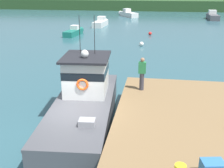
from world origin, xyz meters
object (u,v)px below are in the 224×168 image
object	(u,v)px
deckhand_by_the_boat	(142,73)
moored_boat_mid_harbor	(212,16)
main_fishing_boat	(85,101)
moored_boat_far_left	(74,32)
mooring_buoy_channel_marker	(89,54)
mooring_buoy_inshore	(150,33)
moored_boat_near_channel	(101,23)
moored_boat_outer_mooring	(128,14)
mooring_buoy_outer	(142,44)

from	to	relation	value
deckhand_by_the_boat	moored_boat_mid_harbor	size ratio (longest dim) A/B	0.26
main_fishing_boat	deckhand_by_the_boat	xyz separation A→B (m)	(2.53, 1.39, 1.05)
moored_boat_far_left	main_fishing_boat	bearing A→B (deg)	-72.50
mooring_buoy_channel_marker	mooring_buoy_inshore	bearing A→B (deg)	66.41
moored_boat_far_left	mooring_buoy_inshore	bearing A→B (deg)	9.07
deckhand_by_the_boat	main_fishing_boat	bearing A→B (deg)	-151.22
moored_boat_mid_harbor	moored_boat_near_channel	distance (m)	21.78
moored_boat_outer_mooring	moored_boat_near_channel	size ratio (longest dim) A/B	0.99
deckhand_by_the_boat	mooring_buoy_inshore	xyz separation A→B (m)	(-0.22, 22.95, -1.85)
deckhand_by_the_boat	moored_boat_mid_harbor	distance (m)	42.93
moored_boat_outer_mooring	mooring_buoy_channel_marker	world-z (taller)	moored_boat_outer_mooring
main_fishing_boat	moored_boat_mid_harbor	xyz separation A→B (m)	(13.00, 43.00, -0.45)
mooring_buoy_inshore	moored_boat_mid_harbor	bearing A→B (deg)	60.19
moored_boat_far_left	mooring_buoy_channel_marker	size ratio (longest dim) A/B	12.86
moored_boat_outer_mooring	moored_boat_near_channel	world-z (taller)	moored_boat_outer_mooring
main_fishing_boat	mooring_buoy_channel_marker	size ratio (longest dim) A/B	26.78
moored_boat_mid_harbor	moored_boat_far_left	xyz separation A→B (m)	(-20.19, -20.18, -0.14)
moored_boat_far_left	moored_boat_mid_harbor	bearing A→B (deg)	44.97
moored_boat_mid_harbor	moored_boat_far_left	size ratio (longest dim) A/B	1.33
main_fishing_boat	mooring_buoy_outer	distance (m)	17.55
moored_boat_far_left	moored_boat_near_channel	distance (m)	8.72
mooring_buoy_inshore	mooring_buoy_outer	world-z (taller)	mooring_buoy_outer
main_fishing_boat	mooring_buoy_channel_marker	distance (m)	12.88
mooring_buoy_channel_marker	moored_boat_near_channel	bearing A→B (deg)	97.74
moored_boat_outer_mooring	moored_boat_mid_harbor	distance (m)	15.82
main_fishing_boat	moored_boat_far_left	world-z (taller)	main_fishing_boat
moored_boat_far_left	mooring_buoy_outer	bearing A→B (deg)	-31.30
mooring_buoy_inshore	mooring_buoy_channel_marker	world-z (taller)	mooring_buoy_inshore
mooring_buoy_outer	moored_boat_mid_harbor	bearing A→B (deg)	66.01
mooring_buoy_inshore	moored_boat_near_channel	bearing A→B (deg)	137.70
deckhand_by_the_boat	moored_boat_outer_mooring	xyz separation A→B (m)	(-5.23, 43.58, -1.53)
deckhand_by_the_boat	mooring_buoy_channel_marker	world-z (taller)	deckhand_by_the_boat
mooring_buoy_inshore	mooring_buoy_outer	distance (m)	6.92
moored_boat_mid_harbor	mooring_buoy_outer	size ratio (longest dim) A/B	14.03
main_fishing_boat	mooring_buoy_outer	xyz separation A→B (m)	(1.63, 17.46, -0.78)
mooring_buoy_outer	mooring_buoy_channel_marker	distance (m)	6.66
mooring_buoy_inshore	moored_boat_far_left	bearing A→B (deg)	-170.93
main_fishing_boat	deckhand_by_the_boat	distance (m)	3.07
main_fishing_boat	moored_boat_near_channel	world-z (taller)	main_fishing_boat
main_fishing_boat	moored_boat_outer_mooring	xyz separation A→B (m)	(-2.70, 44.97, -0.48)
moored_boat_mid_harbor	mooring_buoy_channel_marker	bearing A→B (deg)	-117.48
moored_boat_near_channel	mooring_buoy_inshore	bearing A→B (deg)	-42.30
moored_boat_outer_mooring	mooring_buoy_inshore	distance (m)	21.23
main_fishing_boat	mooring_buoy_inshore	distance (m)	24.47
deckhand_by_the_boat	moored_boat_far_left	bearing A→B (deg)	114.40
moored_boat_mid_harbor	mooring_buoy_inshore	size ratio (longest dim) A/B	15.52
mooring_buoy_inshore	mooring_buoy_outer	bearing A→B (deg)	-95.62
moored_boat_outer_mooring	mooring_buoy_inshore	xyz separation A→B (m)	(5.01, -20.63, -0.32)
moored_boat_mid_harbor	moored_boat_near_channel	xyz separation A→B (m)	(-18.41, -11.64, -0.06)
moored_boat_outer_mooring	mooring_buoy_inshore	size ratio (longest dim) A/B	13.75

